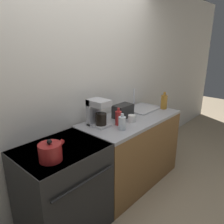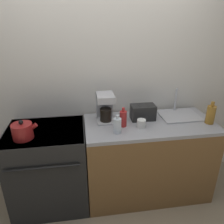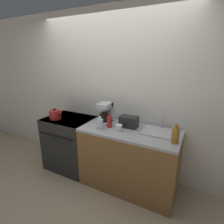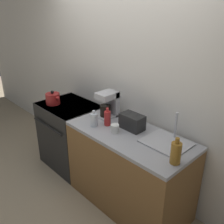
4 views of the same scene
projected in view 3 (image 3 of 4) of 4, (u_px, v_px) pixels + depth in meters
name	position (u px, v px, depth m)	size (l,w,h in m)	color
ground_plane	(90.00, 187.00, 2.64)	(12.00, 12.00, 0.00)	tan
wall_back	(111.00, 94.00, 2.84)	(8.00, 0.05, 2.60)	silver
stove	(70.00, 142.00, 3.02)	(0.77, 0.66, 0.91)	black
counter_block	(129.00, 158.00, 2.56)	(1.37, 0.65, 0.91)	brown
kettle	(55.00, 115.00, 2.83)	(0.23, 0.19, 0.18)	maroon
toaster	(129.00, 122.00, 2.50)	(0.26, 0.16, 0.16)	black
coffee_maker	(106.00, 112.00, 2.69)	(0.18, 0.24, 0.30)	#B7B7BC
sink_tray	(159.00, 131.00, 2.35)	(0.43, 0.36, 0.28)	#B7B7BC
bottle_red	(110.00, 122.00, 2.50)	(0.07, 0.07, 0.20)	#B72828
bottle_amber	(175.00, 135.00, 2.03)	(0.09, 0.09, 0.24)	#9E6B23
bottle_clear	(100.00, 124.00, 2.43)	(0.08, 0.08, 0.18)	silver
cup_white	(119.00, 128.00, 2.38)	(0.09, 0.09, 0.09)	white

